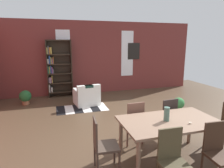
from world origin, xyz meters
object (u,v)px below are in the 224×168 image
object	(u,v)px
potted_plant_corner	(25,97)
dining_chair_head_right	(224,126)
dining_chair_head_left	(102,143)
vase_on_table	(167,114)
dining_chair_far_right	(166,117)
dining_chair_far_left	(133,121)
dining_chair_near_right	(218,151)
bookshelf_tall	(58,68)
armchair_white	(87,97)
dining_chair_near_left	(173,160)
potted_plant_by_shelf	(178,105)
dining_table	(169,125)

from	to	relation	value
potted_plant_corner	dining_chair_head_right	bearing A→B (deg)	-45.80
dining_chair_head_left	vase_on_table	bearing A→B (deg)	-0.28
dining_chair_far_right	dining_chair_far_left	bearing A→B (deg)	-179.98
dining_chair_near_right	dining_chair_far_left	bearing A→B (deg)	118.51
dining_chair_head_right	potted_plant_corner	xyz separation A→B (m)	(-4.23, 4.35, -0.23)
dining_chair_far_left	vase_on_table	bearing A→B (deg)	-66.10
dining_chair_far_left	bookshelf_tall	size ratio (longest dim) A/B	0.42
dining_chair_far_right	potted_plant_corner	world-z (taller)	dining_chair_far_right
dining_chair_far_right	potted_plant_corner	size ratio (longest dim) A/B	1.87
bookshelf_tall	vase_on_table	bearing A→B (deg)	-71.37
vase_on_table	potted_plant_corner	bearing A→B (deg)	123.71
dining_chair_head_right	potted_plant_corner	bearing A→B (deg)	134.20
dining_chair_head_left	armchair_white	xyz separation A→B (m)	(0.36, 3.74, -0.23)
dining_chair_near_left	dining_chair_head_left	xyz separation A→B (m)	(-0.86, 0.74, 0.00)
dining_chair_head_right	bookshelf_tall	bearing A→B (deg)	120.78
dining_chair_far_left	dining_chair_far_right	bearing A→B (deg)	0.02
dining_chair_head_right	potted_plant_corner	distance (m)	6.08
dining_chair_near_left	dining_chair_far_left	bearing A→B (deg)	89.93
dining_chair_near_right	bookshelf_tall	world-z (taller)	bookshelf_tall
armchair_white	potted_plant_by_shelf	world-z (taller)	armchair_white
armchair_white	dining_table	bearing A→B (deg)	-76.51
dining_table	dining_chair_head_right	world-z (taller)	dining_chair_head_right
bookshelf_tall	dining_chair_far_right	bearing A→B (deg)	-63.36
vase_on_table	armchair_white	size ratio (longest dim) A/B	0.28
dining_chair_far_left	potted_plant_corner	distance (m)	4.44
dining_chair_near_left	dining_chair_far_right	bearing A→B (deg)	61.34
dining_chair_near_right	potted_plant_by_shelf	xyz separation A→B (m)	(1.22, 2.73, -0.23)
dining_chair_head_right	potted_plant_corner	world-z (taller)	dining_chair_head_right
dining_table	dining_chair_far_right	xyz separation A→B (m)	(0.41, 0.74, -0.18)
armchair_white	potted_plant_by_shelf	bearing A→B (deg)	-34.80
dining_table	dining_chair_near_right	world-z (taller)	dining_chair_near_right
dining_chair_head_left	dining_chair_far_right	bearing A→B (deg)	23.64
armchair_white	dining_chair_near_right	bearing A→B (deg)	-73.80
armchair_white	bookshelf_tall	bearing A→B (deg)	122.96
dining_chair_near_left	potted_plant_corner	world-z (taller)	dining_chair_near_left
dining_chair_far_left	dining_chair_head_left	size ratio (longest dim) A/B	1.00
dining_chair_near_left	dining_chair_near_right	xyz separation A→B (m)	(0.80, -0.00, 0.00)
vase_on_table	dining_chair_far_right	bearing A→B (deg)	57.07
dining_chair_near_left	dining_chair_near_right	size ratio (longest dim) A/B	1.00
dining_chair_far_right	dining_table	bearing A→B (deg)	-118.93
dining_chair_head_right	potted_plant_by_shelf	xyz separation A→B (m)	(0.36, 2.00, -0.23)
dining_chair_head_right	potted_plant_by_shelf	distance (m)	2.04
armchair_white	dining_chair_near_left	bearing A→B (deg)	-83.63
bookshelf_tall	dining_chair_head_left	bearing A→B (deg)	-83.99
dining_chair_far_right	potted_plant_corner	distance (m)	4.95
dining_chair_far_left	dining_chair_far_right	xyz separation A→B (m)	(0.80, 0.00, 0.00)
vase_on_table	dining_chair_far_right	world-z (taller)	vase_on_table
potted_plant_by_shelf	dining_chair_near_left	bearing A→B (deg)	-126.53
potted_plant_corner	dining_chair_near_left	bearing A→B (deg)	-63.15
dining_chair_near_right	dining_chair_head_right	bearing A→B (deg)	40.40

